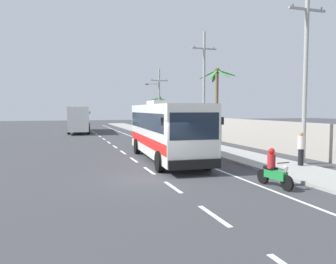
{
  "coord_description": "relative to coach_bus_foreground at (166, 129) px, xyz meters",
  "views": [
    {
      "loc": [
        -4.16,
        -13.76,
        3.09
      ],
      "look_at": [
        2.0,
        5.17,
        1.7
      ],
      "focal_mm": 35.16,
      "sensor_mm": 36.0,
      "label": 1
    }
  ],
  "objects": [
    {
      "name": "pedestrian_far_walk",
      "position": [
        5.88,
        -4.87,
        -0.84
      ],
      "size": [
        0.36,
        0.36,
        1.75
      ],
      "rotation": [
        0.0,
        0.0,
        1.06
      ],
      "color": "black",
      "rests_on": "sidewalk_kerb"
    },
    {
      "name": "palm_second",
      "position": [
        9.08,
        31.92,
        1.78
      ],
      "size": [
        3.36,
        3.34,
        5.16
      ],
      "color": "brown",
      "rests_on": "ground"
    },
    {
      "name": "ground_plane",
      "position": [
        -1.87,
        -5.19,
        -1.89
      ],
      "size": [
        160.0,
        160.0,
        0.0
      ],
      "primitive_type": "plane",
      "color": "#3A3A3F"
    },
    {
      "name": "lane_markings",
      "position": [
        0.19,
        9.78,
        -1.89
      ],
      "size": [
        3.55,
        71.85,
        0.01
      ],
      "color": "white",
      "rests_on": "ground"
    },
    {
      "name": "coach_bus_far_lane",
      "position": [
        -3.69,
        26.6,
        0.01
      ],
      "size": [
        3.6,
        12.47,
        3.66
      ],
      "color": "white",
      "rests_on": "ground"
    },
    {
      "name": "sidewalk_kerb",
      "position": [
        4.93,
        4.81,
        -1.82
      ],
      "size": [
        3.2,
        90.0,
        0.14
      ],
      "primitive_type": "cube",
      "color": "#999993",
      "rests_on": "ground"
    },
    {
      "name": "motorcycle_beside_bus",
      "position": [
        2.58,
        9.49,
        -1.22
      ],
      "size": [
        0.56,
        1.96,
        1.66
      ],
      "color": "black",
      "rests_on": "ground"
    },
    {
      "name": "boundary_wall",
      "position": [
        8.73,
        8.81,
        -0.77
      ],
      "size": [
        0.24,
        60.0,
        2.24
      ],
      "primitive_type": "cube",
      "color": "#9E998E",
      "rests_on": "ground"
    },
    {
      "name": "palm_nearest",
      "position": [
        9.06,
        11.37,
        3.06
      ],
      "size": [
        3.58,
        3.75,
        7.26
      ],
      "color": "brown",
      "rests_on": "ground"
    },
    {
      "name": "utility_pole_far",
      "position": [
        6.44,
        23.34,
        2.6
      ],
      "size": [
        3.13,
        0.24,
        8.4
      ],
      "color": "#9E9E99",
      "rests_on": "ground"
    },
    {
      "name": "utility_pole_nearest",
      "position": [
        6.91,
        -3.84,
        3.16
      ],
      "size": [
        2.39,
        0.24,
        9.64
      ],
      "color": "#9E9E99",
      "rests_on": "ground"
    },
    {
      "name": "pedestrian_near_kerb",
      "position": [
        4.19,
        6.56,
        -0.83
      ],
      "size": [
        0.36,
        0.36,
        1.75
      ],
      "rotation": [
        0.0,
        0.0,
        1.69
      ],
      "color": "black",
      "rests_on": "sidewalk_kerb"
    },
    {
      "name": "motorcycle_trailing",
      "position": [
        1.96,
        -7.99,
        -1.26
      ],
      "size": [
        0.56,
        1.96,
        1.54
      ],
      "color": "black",
      "rests_on": "ground"
    },
    {
      "name": "utility_pole_mid",
      "position": [
        6.9,
        9.75,
        3.49
      ],
      "size": [
        2.47,
        0.24,
        10.34
      ],
      "color": "#9E9E99",
      "rests_on": "ground"
    },
    {
      "name": "coach_bus_foreground",
      "position": [
        0.0,
        0.0,
        0.0
      ],
      "size": [
        3.43,
        10.81,
        3.63
      ],
      "color": "silver",
      "rests_on": "ground"
    }
  ]
}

